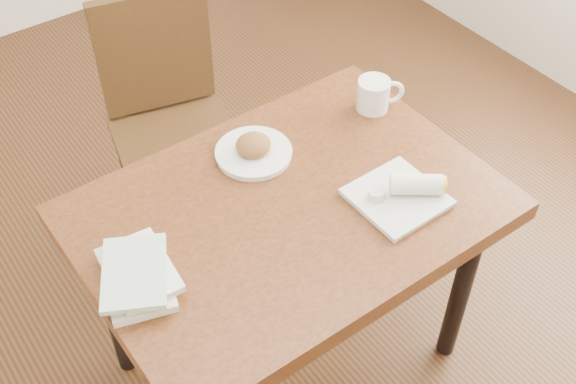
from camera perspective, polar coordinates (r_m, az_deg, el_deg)
ground at (r=2.55m, az=0.00°, el=-12.84°), size 4.00×5.00×0.01m
table at (r=2.02m, az=0.00°, el=-2.79°), size 1.12×0.79×0.75m
chair_far at (r=2.61m, az=-9.42°, el=6.35°), size 0.51×0.51×0.95m
plate_scone at (r=2.08m, az=-2.74°, el=3.33°), size 0.22×0.22×0.07m
coffee_mug at (r=2.25m, az=6.89°, el=7.70°), size 0.14×0.10×0.10m
plate_burrito at (r=1.97m, az=9.08°, el=-0.09°), size 0.24×0.23×0.08m
book_stack at (r=1.79m, az=-11.81°, el=-6.45°), size 0.24×0.27×0.06m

